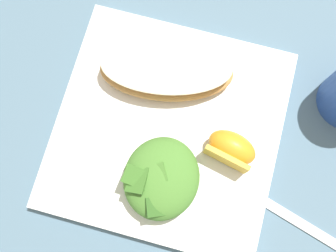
{
  "coord_description": "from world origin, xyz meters",
  "views": [
    {
      "loc": [
        -0.11,
        -0.03,
        0.52
      ],
      "look_at": [
        0.0,
        0.0,
        0.03
      ],
      "focal_mm": 43.43,
      "sensor_mm": 36.0,
      "label": 1
    }
  ],
  "objects_px": {
    "cheesy_pizza_bread": "(167,70)",
    "green_salad_pile": "(161,178)",
    "white_plate": "(168,129)",
    "orange_wedge_front": "(231,149)",
    "metal_fork": "(288,216)"
  },
  "relations": [
    {
      "from": "orange_wedge_front",
      "to": "metal_fork",
      "type": "bearing_deg",
      "value": -121.94
    },
    {
      "from": "white_plate",
      "to": "green_salad_pile",
      "type": "relative_size",
      "value": 2.8
    },
    {
      "from": "metal_fork",
      "to": "orange_wedge_front",
      "type": "bearing_deg",
      "value": 58.06
    },
    {
      "from": "white_plate",
      "to": "metal_fork",
      "type": "height_order",
      "value": "white_plate"
    },
    {
      "from": "white_plate",
      "to": "metal_fork",
      "type": "relative_size",
      "value": 1.51
    },
    {
      "from": "orange_wedge_front",
      "to": "cheesy_pizza_bread",
      "type": "bearing_deg",
      "value": 52.79
    },
    {
      "from": "orange_wedge_front",
      "to": "metal_fork",
      "type": "relative_size",
      "value": 0.36
    },
    {
      "from": "white_plate",
      "to": "metal_fork",
      "type": "distance_m",
      "value": 0.18
    },
    {
      "from": "white_plate",
      "to": "green_salad_pile",
      "type": "bearing_deg",
      "value": -171.81
    },
    {
      "from": "orange_wedge_front",
      "to": "metal_fork",
      "type": "height_order",
      "value": "orange_wedge_front"
    },
    {
      "from": "white_plate",
      "to": "orange_wedge_front",
      "type": "xyz_separation_m",
      "value": [
        -0.01,
        -0.08,
        0.03
      ]
    },
    {
      "from": "cheesy_pizza_bread",
      "to": "metal_fork",
      "type": "bearing_deg",
      "value": -124.81
    },
    {
      "from": "cheesy_pizza_bread",
      "to": "green_salad_pile",
      "type": "bearing_deg",
      "value": -167.44
    },
    {
      "from": "orange_wedge_front",
      "to": "green_salad_pile",
      "type": "bearing_deg",
      "value": 127.95
    },
    {
      "from": "cheesy_pizza_bread",
      "to": "metal_fork",
      "type": "distance_m",
      "value": 0.24
    }
  ]
}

